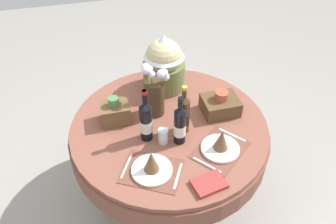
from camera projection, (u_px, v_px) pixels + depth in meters
The scene contains 13 objects.
ground at pixel (169, 192), 2.75m from camera, with size 8.00×8.00×0.00m, color #9E998E.
dining_table at pixel (169, 138), 2.33m from camera, with size 1.35×1.35×0.76m.
place_setting_left at pixel (152, 166), 1.92m from camera, with size 0.42×0.39×0.16m.
place_setting_right at pixel (221, 144), 2.04m from camera, with size 0.43×0.42×0.16m.
flower_vase at pixel (155, 93), 2.22m from camera, with size 0.18×0.18×0.40m.
wine_bottle_left at pixel (146, 121), 2.06m from camera, with size 0.08×0.08×0.38m.
wine_bottle_centre at pixel (184, 114), 2.11m from camera, with size 0.08×0.08×0.36m.
wine_bottle_right at pixel (180, 125), 2.04m from camera, with size 0.08×0.08×0.35m.
tumbler_near_right at pixel (163, 136), 2.09m from camera, with size 0.06×0.06×0.11m, color silver.
book_on_table at pixel (209, 184), 1.87m from camera, with size 0.18×0.13×0.03m, color #99332D.
gift_tub_back_centre at pixel (164, 61), 2.42m from camera, with size 0.31×0.31×0.43m.
woven_basket_side_left at pixel (115, 112), 2.23m from camera, with size 0.19×0.15×0.19m.
woven_basket_side_right at pixel (220, 104), 2.31m from camera, with size 0.24×0.20×0.17m.
Camera 1 is at (-0.41, -1.59, 2.30)m, focal length 35.87 mm.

